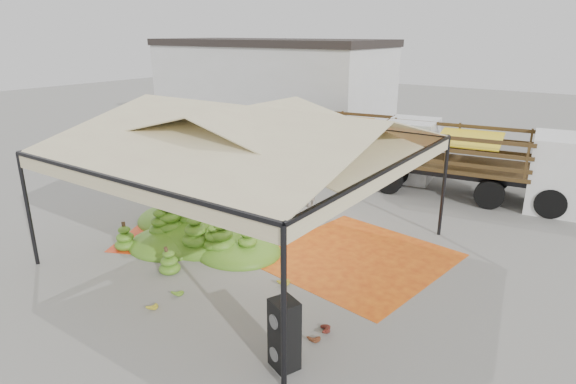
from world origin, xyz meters
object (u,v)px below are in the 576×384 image
Objects in this scene: speaker_stack at (284,334)px; truck_right at (488,157)px; banana_heap at (205,217)px; truck_left at (358,137)px; vendor at (311,183)px.

truck_right is at bearing 110.28° from speaker_stack.
truck_right is at bearing 55.59° from banana_heap.
banana_heap is 6.31m from speaker_stack.
banana_heap is 9.05m from truck_left.
truck_right is (4.59, 4.55, 0.66)m from vendor.
truck_left is (-0.89, 5.10, 0.60)m from vendor.
truck_left is at bearing -55.49° from vendor.
truck_right is at bearing -14.05° from truck_left.
vendor reaches higher than banana_heap.
vendor is at bearing 72.86° from banana_heap.
truck_left is 0.96× the size of truck_right.
truck_right reaches higher than banana_heap.
vendor is at bearing -88.46° from truck_left.
speaker_stack is 0.18× the size of truck_right.
truck_left is 5.50m from truck_right.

